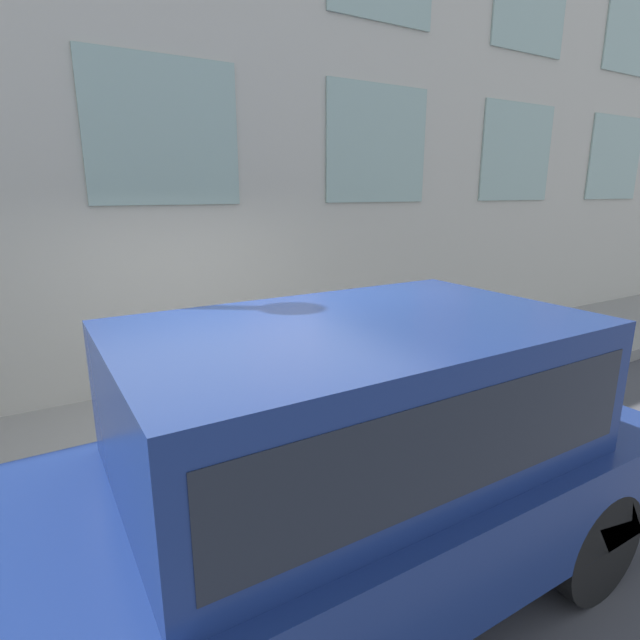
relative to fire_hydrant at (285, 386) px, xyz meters
name	(u,v)px	position (x,y,z in m)	size (l,w,h in m)	color
ground_plane	(254,480)	(-0.50, 0.58, -0.60)	(80.00, 80.00, 0.00)	#47474C
sidewalk	(212,423)	(0.60, 0.58, -0.51)	(2.22, 60.00, 0.17)	gray
building_facade	(152,19)	(1.86, 0.58, 3.67)	(0.33, 40.00, 8.54)	beige
fire_hydrant	(285,386)	(0.00, 0.00, 0.00)	(0.28, 0.41, 0.83)	gray
person	(352,336)	(0.10, -0.87, 0.37)	(0.32, 0.21, 1.32)	#998466
parked_truck_navy_near	(349,445)	(-1.96, 0.57, 0.42)	(1.85, 4.33, 1.78)	black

